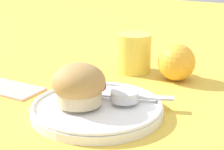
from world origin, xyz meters
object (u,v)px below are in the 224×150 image
butter_knife (119,96)px  orange_fruit (177,62)px  muffin (79,85)px  juice_glass (134,53)px

butter_knife → orange_fruit: (0.03, 0.19, 0.02)m
muffin → juice_glass: 0.26m
butter_knife → orange_fruit: 0.19m
orange_fruit → juice_glass: size_ratio=0.91×
muffin → orange_fruit: bearing=72.4°
butter_knife → orange_fruit: orange_fruit is taller
muffin → butter_knife: bearing=52.4°
orange_fruit → juice_glass: (-0.11, 0.01, 0.00)m
muffin → juice_glass: (-0.03, 0.26, -0.01)m
butter_knife → orange_fruit: size_ratio=2.40×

